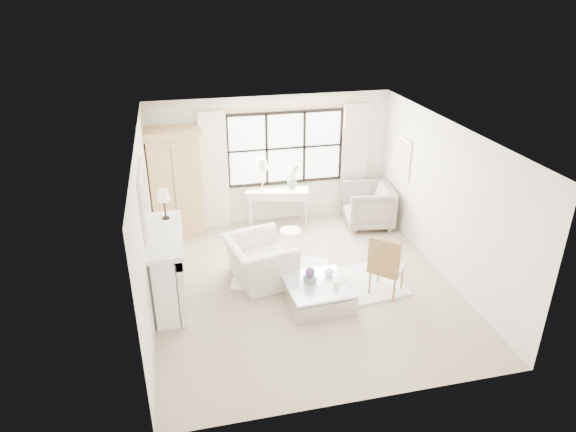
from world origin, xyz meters
name	(u,v)px	position (x,y,z in m)	size (l,w,h in m)	color
floor	(304,285)	(0.00, 0.00, 0.00)	(5.50, 5.50, 0.00)	tan
ceiling	(306,133)	(0.00, 0.00, 2.70)	(5.50, 5.50, 0.00)	white
wall_back	(271,160)	(0.00, 2.75, 1.35)	(5.00, 5.00, 0.00)	white
wall_front	(365,313)	(0.00, -2.75, 1.35)	(5.00, 5.00, 0.00)	silver
wall_left	(146,230)	(-2.50, 0.00, 1.35)	(5.50, 5.50, 0.00)	beige
wall_right	(445,200)	(2.50, 0.00, 1.35)	(5.50, 5.50, 0.00)	silver
window_pane	(285,148)	(0.30, 2.73, 1.60)	(2.40, 0.02, 1.50)	white
window_frame	(286,148)	(0.30, 2.72, 1.60)	(2.50, 0.04, 1.50)	black
curtain_rod	(286,107)	(0.30, 2.67, 2.47)	(0.04, 0.04, 3.30)	#C08A42
curtain_left	(215,171)	(-1.20, 2.65, 1.24)	(0.55, 0.10, 2.47)	white
curtain_right	(354,161)	(1.80, 2.65, 1.24)	(0.55, 0.10, 2.47)	beige
fireplace	(165,268)	(-2.27, 0.00, 0.65)	(0.58, 1.66, 1.26)	silver
mirror_frame	(144,200)	(-2.47, 0.00, 1.84)	(0.05, 1.15, 0.95)	white
mirror_glass	(146,200)	(-2.44, 0.00, 1.84)	(0.02, 1.00, 0.80)	silver
art_frame	(403,158)	(2.47, 1.70, 1.55)	(0.04, 0.62, 0.82)	white
art_canvas	(402,158)	(2.45, 1.70, 1.55)	(0.01, 0.52, 0.72)	beige
mantel_lamp	(163,196)	(-2.20, 0.52, 1.65)	(0.22, 0.22, 0.51)	black
armoire	(174,182)	(-2.03, 2.46, 1.14)	(1.22, 0.88, 2.24)	tan
console_table	(277,207)	(0.06, 2.48, 0.40)	(1.37, 0.73, 0.80)	white
console_lamp	(262,165)	(-0.24, 2.50, 1.36)	(0.28, 0.28, 0.69)	#C19243
orchid_plant	(293,176)	(0.40, 2.46, 1.07)	(0.29, 0.24, 0.53)	#5D774F
side_table	(290,238)	(0.03, 1.12, 0.33)	(0.40, 0.40, 0.51)	silver
rug_left	(281,273)	(-0.29, 0.44, 0.01)	(1.68, 1.19, 0.03)	white
rug_right	(353,285)	(0.84, -0.21, 0.02)	(1.61, 1.21, 0.03)	white
club_armchair	(260,261)	(-0.71, 0.33, 0.38)	(1.18, 1.03, 0.77)	silver
wingback_chair	(368,206)	(1.92, 1.98, 0.44)	(0.95, 0.98, 0.89)	gray
french_chair	(386,277)	(1.26, -0.56, 0.31)	(0.68, 0.68, 1.08)	#9F7542
coffee_table	(318,294)	(0.08, -0.60, 0.18)	(1.05, 1.05, 0.38)	silver
planter_box	(310,279)	(-0.04, -0.53, 0.44)	(0.16, 0.16, 0.12)	gray
planter_flowers	(310,272)	(-0.04, -0.53, 0.58)	(0.15, 0.15, 0.15)	#593078
pillar_candle	(336,284)	(0.33, -0.77, 0.44)	(0.08, 0.08, 0.12)	white
coffee_vase	(329,271)	(0.32, -0.39, 0.46)	(0.16, 0.16, 0.16)	silver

